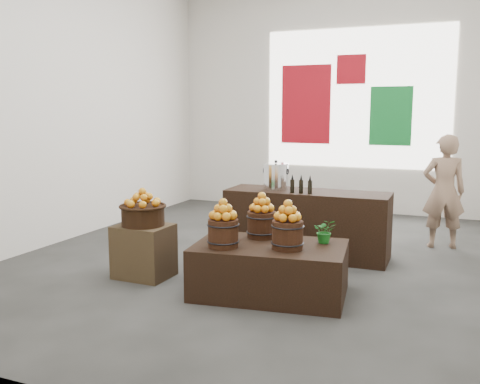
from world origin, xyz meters
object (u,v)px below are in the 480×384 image
at_px(shopper, 444,192).
at_px(stock_pot_left, 276,177).
at_px(display_table, 270,270).
at_px(crate, 144,251).
at_px(counter, 307,224).
at_px(wicker_basket, 143,216).

bearing_deg(shopper, stock_pot_left, 16.30).
bearing_deg(display_table, stock_pot_left, 99.40).
relative_size(crate, counter, 0.29).
relative_size(crate, wicker_basket, 1.25).
distance_m(display_table, stock_pot_left, 1.74).
xyz_separation_m(counter, stock_pot_left, (-0.41, -0.01, 0.56)).
xyz_separation_m(wicker_basket, display_table, (1.46, -0.01, -0.43)).
bearing_deg(crate, display_table, -0.32).
height_order(wicker_basket, stock_pot_left, stock_pot_left).
distance_m(crate, shopper, 3.95).
relative_size(wicker_basket, shopper, 0.31).
bearing_deg(shopper, wicker_basket, 28.44).
bearing_deg(wicker_basket, counter, 47.24).
bearing_deg(stock_pot_left, counter, 1.14).
xyz_separation_m(display_table, stock_pot_left, (-0.47, 1.51, 0.72)).
relative_size(display_table, stock_pot_left, 4.73).
relative_size(crate, shopper, 0.38).
bearing_deg(crate, stock_pot_left, 56.65).
bearing_deg(counter, wicker_basket, -133.91).
bearing_deg(shopper, counter, 22.20).
height_order(wicker_basket, shopper, shopper).
bearing_deg(crate, shopper, 41.54).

